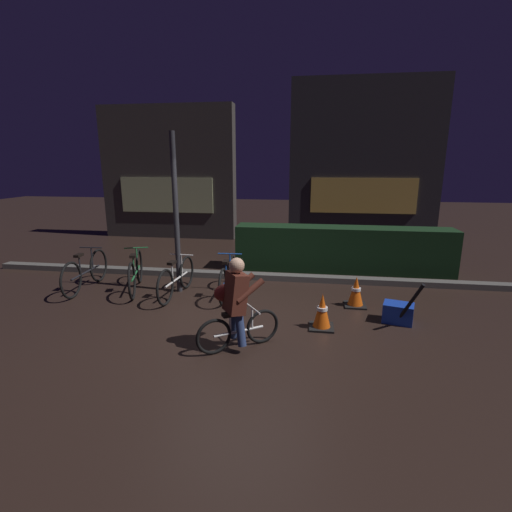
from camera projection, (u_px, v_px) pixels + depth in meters
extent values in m
plane|color=black|center=(238.00, 320.00, 5.93)|extent=(40.00, 40.00, 0.00)
cube|color=#56544F|center=(258.00, 276.00, 8.03)|extent=(12.00, 0.24, 0.12)
cube|color=black|center=(342.00, 249.00, 8.53)|extent=(4.80, 0.70, 1.01)
cube|color=#383330|center=(168.00, 173.00, 12.18)|extent=(4.35, 0.50, 4.17)
cube|color=#BFCC8C|center=(167.00, 195.00, 12.09)|extent=(3.04, 0.04, 1.10)
cube|color=#262328|center=(364.00, 161.00, 11.87)|extent=(4.66, 0.50, 4.95)
cube|color=#E5B751|center=(363.00, 196.00, 11.87)|extent=(3.26, 0.04, 1.10)
cylinder|color=#2D2D33|center=(176.00, 215.00, 6.93)|extent=(0.10, 0.10, 2.95)
torus|color=black|center=(99.00, 265.00, 7.81)|extent=(0.09, 0.68, 0.68)
torus|color=black|center=(71.00, 280.00, 6.82)|extent=(0.09, 0.68, 0.68)
cylinder|color=black|center=(86.00, 272.00, 7.32)|extent=(0.10, 1.02, 0.04)
cylinder|color=black|center=(80.00, 265.00, 7.10)|extent=(0.03, 0.03, 0.38)
cube|color=black|center=(79.00, 255.00, 7.05)|extent=(0.11, 0.21, 0.05)
cylinder|color=black|center=(92.00, 258.00, 7.54)|extent=(0.03, 0.03, 0.43)
cylinder|color=black|center=(91.00, 248.00, 7.48)|extent=(0.46, 0.05, 0.02)
torus|color=black|center=(139.00, 266.00, 7.75)|extent=(0.26, 0.67, 0.69)
torus|color=black|center=(132.00, 281.00, 6.76)|extent=(0.26, 0.67, 0.69)
cylinder|color=#236B38|center=(136.00, 273.00, 7.25)|extent=(0.36, 0.99, 0.04)
cylinder|color=#236B38|center=(134.00, 266.00, 7.03)|extent=(0.03, 0.03, 0.39)
cube|color=black|center=(133.00, 256.00, 6.99)|extent=(0.16, 0.22, 0.05)
cylinder|color=#236B38|center=(137.00, 259.00, 7.47)|extent=(0.03, 0.03, 0.43)
cylinder|color=#236B38|center=(136.00, 248.00, 7.42)|extent=(0.44, 0.17, 0.02)
torus|color=black|center=(187.00, 272.00, 7.40)|extent=(0.09, 0.64, 0.64)
torus|color=black|center=(165.00, 287.00, 6.49)|extent=(0.09, 0.64, 0.64)
cylinder|color=silver|center=(177.00, 279.00, 6.95)|extent=(0.10, 0.96, 0.04)
cylinder|color=silver|center=(172.00, 272.00, 6.74)|extent=(0.03, 0.03, 0.36)
cube|color=black|center=(172.00, 263.00, 6.70)|extent=(0.11, 0.21, 0.05)
cylinder|color=silver|center=(182.00, 265.00, 7.15)|extent=(0.03, 0.03, 0.40)
cylinder|color=silver|center=(181.00, 255.00, 7.10)|extent=(0.46, 0.05, 0.02)
torus|color=black|center=(232.00, 271.00, 7.45)|extent=(0.07, 0.65, 0.65)
torus|color=black|center=(223.00, 287.00, 6.52)|extent=(0.07, 0.65, 0.65)
cylinder|color=#19479E|center=(228.00, 278.00, 6.99)|extent=(0.08, 0.96, 0.04)
cylinder|color=#19479E|center=(226.00, 272.00, 6.78)|extent=(0.03, 0.03, 0.36)
cube|color=black|center=(226.00, 262.00, 6.74)|extent=(0.11, 0.20, 0.05)
cylinder|color=#19479E|center=(230.00, 264.00, 7.20)|extent=(0.03, 0.03, 0.41)
cylinder|color=#19479E|center=(230.00, 254.00, 7.15)|extent=(0.46, 0.04, 0.02)
cube|color=black|center=(321.00, 327.00, 5.65)|extent=(0.36, 0.36, 0.03)
cone|color=#EA560F|center=(322.00, 310.00, 5.58)|extent=(0.26, 0.26, 0.51)
cylinder|color=white|center=(322.00, 309.00, 5.58)|extent=(0.16, 0.16, 0.05)
cube|color=black|center=(355.00, 305.00, 6.52)|extent=(0.36, 0.36, 0.03)
cone|color=#EA560F|center=(356.00, 291.00, 6.45)|extent=(0.26, 0.26, 0.50)
cylinder|color=white|center=(356.00, 289.00, 6.45)|extent=(0.16, 0.16, 0.05)
cube|color=#193DB7|center=(398.00, 313.00, 5.83)|extent=(0.51, 0.43, 0.30)
torus|color=black|center=(263.00, 326.00, 5.13)|extent=(0.42, 0.31, 0.48)
torus|color=black|center=(214.00, 337.00, 4.83)|extent=(0.42, 0.31, 0.48)
cylinder|color=silver|center=(239.00, 331.00, 4.98)|extent=(0.60, 0.43, 0.04)
cylinder|color=silver|center=(230.00, 324.00, 4.89)|extent=(0.03, 0.03, 0.26)
cube|color=black|center=(230.00, 314.00, 4.86)|extent=(0.22, 0.20, 0.05)
cylinder|color=silver|center=(252.00, 318.00, 5.03)|extent=(0.03, 0.03, 0.30)
cylinder|color=silver|center=(252.00, 308.00, 4.99)|extent=(0.28, 0.39, 0.02)
cylinder|color=navy|center=(234.00, 325.00, 5.04)|extent=(0.21, 0.23, 0.42)
cylinder|color=navy|center=(241.00, 330.00, 4.87)|extent=(0.21, 0.23, 0.42)
cube|color=#512319|center=(236.00, 293.00, 4.83)|extent=(0.40, 0.41, 0.54)
sphere|color=tan|center=(237.00, 266.00, 4.75)|extent=(0.20, 0.20, 0.20)
cylinder|color=#512319|center=(241.00, 284.00, 5.00)|extent=(0.37, 0.29, 0.29)
cylinder|color=#512319|center=(250.00, 291.00, 4.76)|extent=(0.37, 0.29, 0.29)
ellipsoid|color=maroon|center=(225.00, 293.00, 4.99)|extent=(0.35, 0.31, 0.24)
cylinder|color=black|center=(409.00, 305.00, 5.52)|extent=(0.31, 0.40, 0.77)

